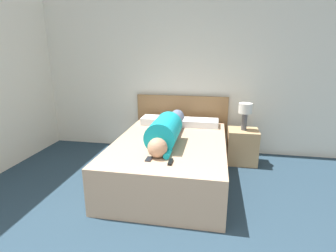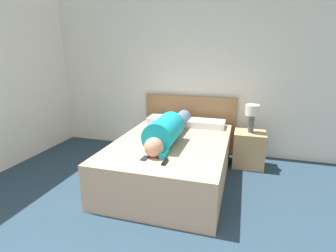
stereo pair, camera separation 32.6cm
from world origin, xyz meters
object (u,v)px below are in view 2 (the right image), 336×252
pillow_second (205,124)px  person_lying (168,130)px  table_lamp (252,113)px  pillow_near_headboard (168,120)px  tv_remote (165,162)px  bed (171,160)px  nightstand (249,149)px  cell_phone (145,158)px

pillow_second → person_lying: bearing=-114.3°
table_lamp → pillow_near_headboard: (-1.31, 0.07, -0.22)m
table_lamp → tv_remote: bearing=-121.3°
bed → pillow_near_headboard: (-0.29, 0.82, 0.33)m
pillow_second → bed: bearing=-112.0°
nightstand → pillow_second: 0.77m
person_lying → pillow_near_headboard: person_lying is taller
nightstand → tv_remote: 1.73m
nightstand → table_lamp: size_ratio=1.29×
nightstand → cell_phone: bearing=-128.9°
table_lamp → pillow_second: bearing=174.6°
pillow_near_headboard → cell_phone: pillow_near_headboard is taller
person_lying → nightstand: bearing=35.7°
bed → table_lamp: bearing=36.6°
bed → tv_remote: size_ratio=13.66×
table_lamp → pillow_second: table_lamp is taller
pillow_second → cell_phone: (-0.45, -1.47, -0.04)m
cell_phone → bed: bearing=79.4°
table_lamp → person_lying: table_lamp is taller
pillow_second → tv_remote: size_ratio=3.97×
nightstand → pillow_near_headboard: size_ratio=0.86×
person_lying → tv_remote: 0.73m
bed → tv_remote: 0.77m
pillow_second → nightstand: bearing=-5.4°
cell_phone → tv_remote: bearing=-11.1°
person_lying → cell_phone: 0.67m
table_lamp → bed: bearing=-143.4°
bed → table_lamp: table_lamp is taller
bed → table_lamp: (1.02, 0.75, 0.55)m
pillow_near_headboard → tv_remote: size_ratio=4.18×
pillow_near_headboard → tv_remote: (0.42, -1.52, -0.04)m
person_lying → tv_remote: (0.17, -0.70, -0.14)m
cell_phone → nightstand: bearing=51.1°
person_lying → table_lamp: bearing=35.7°
person_lying → bed: bearing=7.0°
bed → nightstand: (1.02, 0.75, -0.01)m
table_lamp → tv_remote: size_ratio=2.77×
nightstand → tv_remote: tv_remote is taller
nightstand → cell_phone: 1.83m
table_lamp → person_lying: (-1.06, -0.76, -0.12)m
table_lamp → tv_remote: 1.73m
person_lying → tv_remote: size_ratio=10.93×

